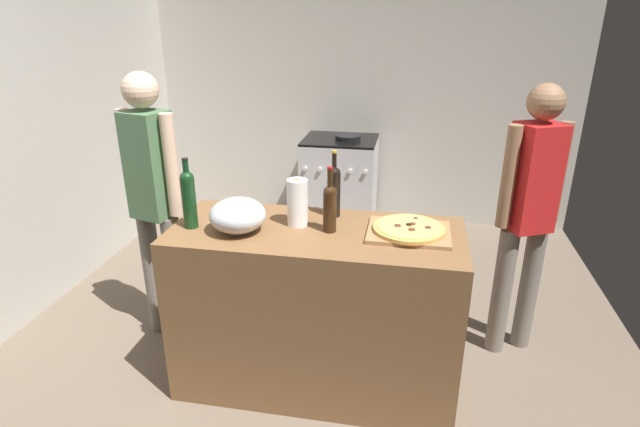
{
  "coord_description": "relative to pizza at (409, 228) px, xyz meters",
  "views": [
    {
      "loc": [
        0.65,
        -1.67,
        1.94
      ],
      "look_at": [
        0.2,
        0.71,
        0.97
      ],
      "focal_mm": 28.46,
      "sensor_mm": 36.0,
      "label": 1
    }
  ],
  "objects": [
    {
      "name": "kitchen_wall_left",
      "position": [
        -2.51,
        0.91,
        0.35
      ],
      "size": [
        0.1,
        3.71,
        2.6
      ],
      "primitive_type": "cube",
      "color": "#BCB7AD",
      "rests_on": "ground_plane"
    },
    {
      "name": "paper_towel_roll",
      "position": [
        -0.56,
        0.01,
        0.09
      ],
      "size": [
        0.11,
        0.11,
        0.25
      ],
      "color": "white",
      "rests_on": "counter"
    },
    {
      "name": "kitchen_wall_rear",
      "position": [
        -0.65,
        2.51,
        0.35
      ],
      "size": [
        4.21,
        0.1,
        2.6
      ],
      "primitive_type": "cube",
      "color": "#BCB7AD",
      "rests_on": "ground_plane"
    },
    {
      "name": "counter",
      "position": [
        -0.45,
        -0.04,
        -0.49
      ],
      "size": [
        1.47,
        0.62,
        0.92
      ],
      "primitive_type": "cube",
      "color": "brown",
      "rests_on": "ground_plane"
    },
    {
      "name": "cutting_board",
      "position": [
        -0.0,
        -0.0,
        -0.02
      ],
      "size": [
        0.4,
        0.32,
        0.02
      ],
      "primitive_type": "cube",
      "color": "#9E7247",
      "rests_on": "counter"
    },
    {
      "name": "stove",
      "position": [
        -0.65,
        2.11,
        -0.51
      ],
      "size": [
        0.65,
        0.59,
        0.91
      ],
      "color": "#B7B7BC",
      "rests_on": "ground_plane"
    },
    {
      "name": "pizza",
      "position": [
        0.0,
        0.0,
        0.0
      ],
      "size": [
        0.35,
        0.35,
        0.03
      ],
      "color": "tan",
      "rests_on": "cutting_board"
    },
    {
      "name": "person_in_red",
      "position": [
        0.65,
        0.49,
        -0.03
      ],
      "size": [
        0.36,
        0.28,
        1.6
      ],
      "color": "slate",
      "rests_on": "ground_plane"
    },
    {
      "name": "ground_plane",
      "position": [
        -0.65,
        0.91,
        -0.96
      ],
      "size": [
        4.21,
        3.71,
        0.02
      ],
      "primitive_type": "cube",
      "color": "#6B5B4C"
    },
    {
      "name": "person_in_stripes",
      "position": [
        -1.47,
        0.24,
        -0.0
      ],
      "size": [
        0.38,
        0.25,
        1.64
      ],
      "color": "slate",
      "rests_on": "ground_plane"
    },
    {
      "name": "wine_bottle_amber",
      "position": [
        -0.39,
        -0.04,
        0.11
      ],
      "size": [
        0.07,
        0.07,
        0.33
      ],
      "color": "#331E0F",
      "rests_on": "counter"
    },
    {
      "name": "wine_bottle_green",
      "position": [
        -1.08,
        -0.11,
        0.13
      ],
      "size": [
        0.07,
        0.07,
        0.36
      ],
      "color": "#143819",
      "rests_on": "counter"
    },
    {
      "name": "wine_bottle_clear",
      "position": [
        -0.4,
        0.17,
        0.12
      ],
      "size": [
        0.07,
        0.07,
        0.36
      ],
      "color": "black",
      "rests_on": "counter"
    },
    {
      "name": "mixing_bowl",
      "position": [
        -0.83,
        -0.12,
        0.06
      ],
      "size": [
        0.28,
        0.28,
        0.17
      ],
      "color": "#B2B2B7",
      "rests_on": "counter"
    }
  ]
}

